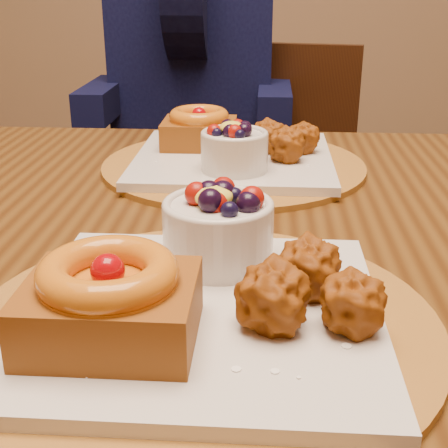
{
  "coord_description": "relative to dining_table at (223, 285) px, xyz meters",
  "views": [
    {
      "loc": [
        0.07,
        -0.74,
        1.02
      ],
      "look_at": [
        0.04,
        -0.25,
        0.83
      ],
      "focal_mm": 50.0,
      "sensor_mm": 36.0,
      "label": 1
    }
  ],
  "objects": [
    {
      "name": "dining_table",
      "position": [
        0.0,
        0.0,
        0.0
      ],
      "size": [
        1.6,
        0.9,
        0.76
      ],
      "color": "#381E0A",
      "rests_on": "ground"
    },
    {
      "name": "place_setting_near",
      "position": [
        -0.0,
        -0.21,
        0.11
      ],
      "size": [
        0.38,
        0.38,
        0.09
      ],
      "color": "brown",
      "rests_on": "dining_table"
    },
    {
      "name": "place_setting_far",
      "position": [
        -0.0,
        0.22,
        0.1
      ],
      "size": [
        0.38,
        0.38,
        0.09
      ],
      "color": "brown",
      "rests_on": "dining_table"
    },
    {
      "name": "chair_far",
      "position": [
        0.05,
        0.83,
        -0.2
      ],
      "size": [
        0.48,
        0.48,
        0.86
      ],
      "rotation": [
        0.0,
        0.0,
        -0.17
      ],
      "color": "black",
      "rests_on": "ground"
    },
    {
      "name": "diner",
      "position": [
        -0.14,
        0.95,
        0.17
      ],
      "size": [
        0.49,
        0.48,
        0.8
      ],
      "rotation": [
        0.0,
        0.0,
        -0.29
      ],
      "color": "black",
      "rests_on": "ground"
    }
  ]
}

